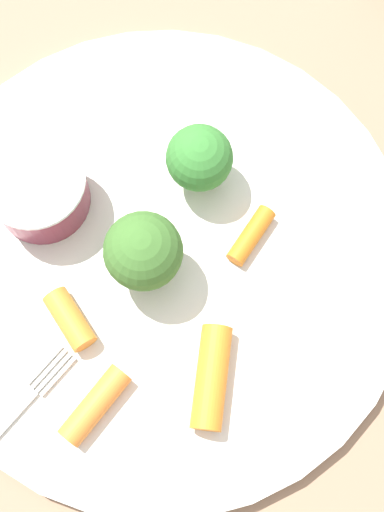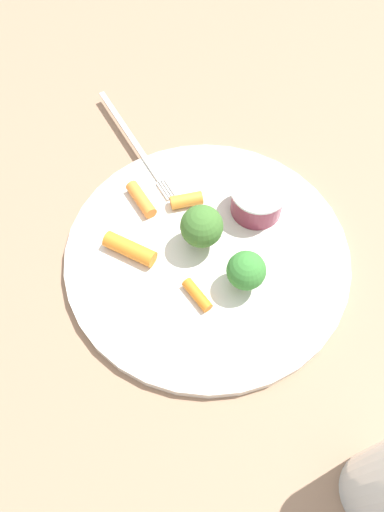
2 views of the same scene
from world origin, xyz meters
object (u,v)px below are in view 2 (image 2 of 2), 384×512
at_px(broccoli_floret_0, 202,227).
at_px(carrot_stick_1, 141,199).
at_px(broccoli_floret_1, 246,271).
at_px(sauce_cup, 257,200).
at_px(carrot_stick_2, 186,200).
at_px(fork, 136,144).
at_px(plate, 207,255).
at_px(carrot_stick_0, 193,294).
at_px(carrot_stick_3, 130,249).

xyz_separation_m(broccoli_floret_0, carrot_stick_1, (-0.08, 0.04, -0.03)).
bearing_deg(broccoli_floret_1, sauce_cup, 90.40).
bearing_deg(broccoli_floret_1, carrot_stick_2, 131.94).
bearing_deg(broccoli_floret_0, fork, 130.72).
distance_m(broccoli_floret_0, fork, 0.16).
bearing_deg(carrot_stick_2, fork, 136.60).
xyz_separation_m(plate, carrot_stick_1, (-0.08, 0.05, 0.01)).
bearing_deg(sauce_cup, carrot_stick_0, -111.35).
distance_m(carrot_stick_0, carrot_stick_3, 0.08).
distance_m(broccoli_floret_0, carrot_stick_3, 0.08).
xyz_separation_m(sauce_cup, carrot_stick_1, (-0.13, -0.02, -0.01)).
bearing_deg(broccoli_floret_0, carrot_stick_3, -159.03).
bearing_deg(fork, carrot_stick_0, -59.47).
bearing_deg(broccoli_floret_0, sauce_cup, 47.54).
height_order(broccoli_floret_0, carrot_stick_0, broccoli_floret_0).
distance_m(sauce_cup, broccoli_floret_0, 0.08).
xyz_separation_m(broccoli_floret_1, carrot_stick_2, (-0.08, 0.09, -0.02)).
height_order(broccoli_floret_0, fork, broccoli_floret_0).
bearing_deg(carrot_stick_3, carrot_stick_1, 94.36).
xyz_separation_m(broccoli_floret_1, carrot_stick_1, (-0.13, 0.08, -0.02)).
bearing_deg(broccoli_floret_0, carrot_stick_2, 118.80).
xyz_separation_m(plate, carrot_stick_2, (-0.03, 0.06, 0.01)).
xyz_separation_m(carrot_stick_1, carrot_stick_2, (0.05, 0.01, 0.00)).
bearing_deg(carrot_stick_1, broccoli_floret_1, -31.39).
height_order(broccoli_floret_0, carrot_stick_3, broccoli_floret_0).
distance_m(sauce_cup, fork, 0.17).
bearing_deg(carrot_stick_2, sauce_cup, 6.38).
height_order(carrot_stick_0, fork, carrot_stick_0).
relative_size(carrot_stick_2, carrot_stick_3, 0.62).
bearing_deg(plate, fork, 130.84).
height_order(broccoli_floret_1, carrot_stick_1, broccoli_floret_1).
bearing_deg(fork, broccoli_floret_0, -49.28).
xyz_separation_m(plate, broccoli_floret_0, (-0.01, 0.01, 0.04)).
distance_m(broccoli_floret_0, carrot_stick_0, 0.07).
relative_size(sauce_cup, broccoli_floret_1, 1.22).
bearing_deg(carrot_stick_3, broccoli_floret_1, -5.67).
height_order(broccoli_floret_0, carrot_stick_1, broccoli_floret_0).
bearing_deg(carrot_stick_1, carrot_stick_2, 9.91).
bearing_deg(carrot_stick_1, broccoli_floret_0, -26.96).
xyz_separation_m(broccoli_floret_0, fork, (-0.10, 0.12, -0.03)).
xyz_separation_m(broccoli_floret_0, carrot_stick_2, (-0.03, 0.05, -0.02)).
bearing_deg(carrot_stick_3, sauce_cup, 34.25).
bearing_deg(fork, carrot_stick_3, -77.08).
distance_m(plate, sauce_cup, 0.08).
distance_m(sauce_cup, broccoli_floret_1, 0.10).
distance_m(carrot_stick_2, carrot_stick_3, 0.09).
bearing_deg(broccoli_floret_0, carrot_stick_1, 153.04).
xyz_separation_m(plate, carrot_stick_3, (-0.08, -0.02, 0.01)).
distance_m(plate, carrot_stick_2, 0.07).
relative_size(sauce_cup, carrot_stick_1, 1.27).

